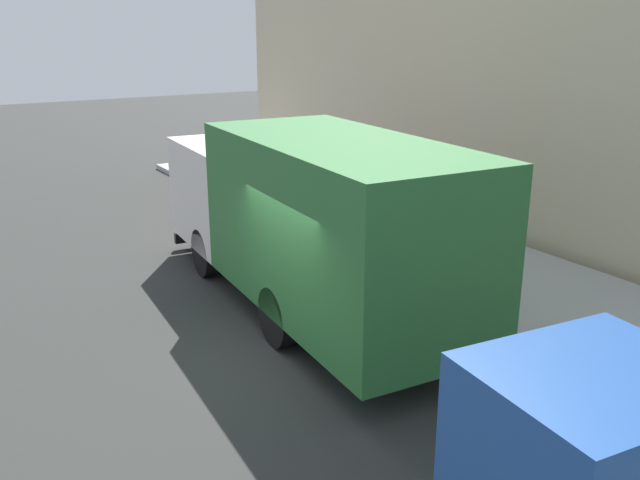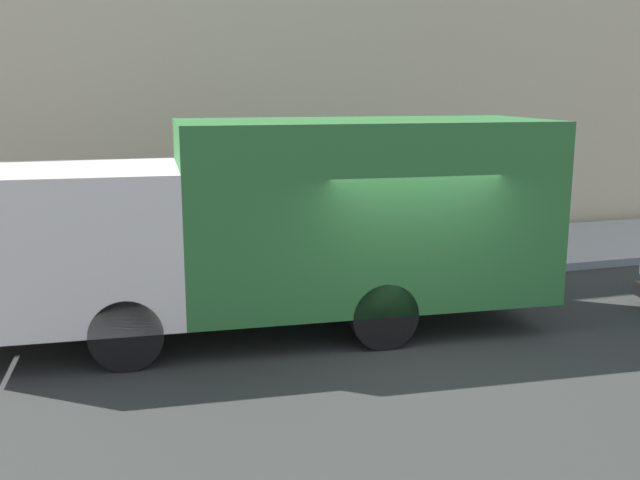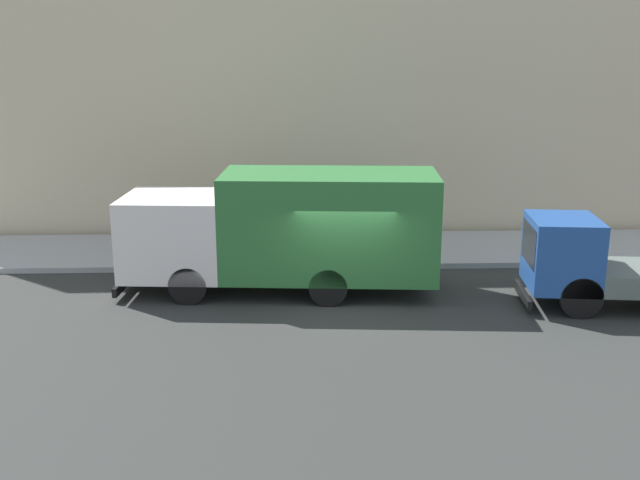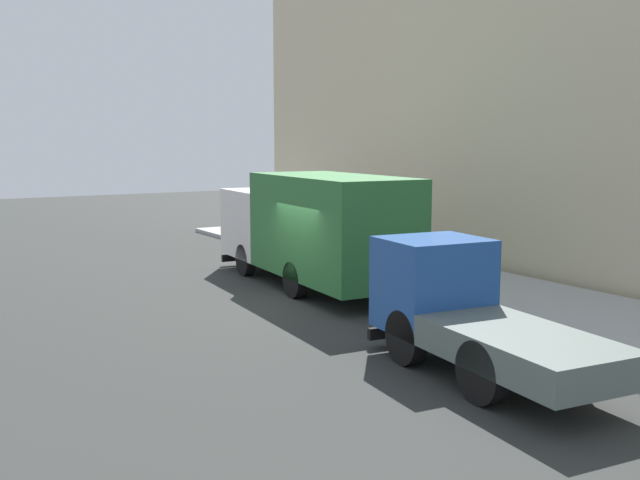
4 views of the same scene
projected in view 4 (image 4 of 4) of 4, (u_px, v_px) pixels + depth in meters
The scene contains 10 objects.
ground at pixel (304, 300), 18.87m from camera, with size 80.00×80.00×0.00m, color #2E302E.
sidewalk at pixel (447, 279), 21.43m from camera, with size 3.90×30.00×0.17m, color #A5A7A7.
building_facade at pixel (512, 87), 21.92m from camera, with size 0.50×30.00×11.58m, color beige.
large_utility_truck at pixel (313, 226), 20.46m from camera, with size 3.12×8.53×3.23m.
small_flatbed_truck at pixel (466, 311), 13.03m from camera, with size 2.46×5.47×2.30m.
pedestrian_walking at pixel (377, 232), 24.65m from camera, with size 0.38×0.38×1.68m.
pedestrian_standing at pixel (354, 224), 26.85m from camera, with size 0.53×0.53×1.71m.
pedestrian_third at pixel (392, 231), 24.45m from camera, with size 0.33×0.33×1.76m.
traffic_cone_orange at pixel (305, 246), 25.11m from camera, with size 0.49×0.49×0.70m, color orange.
street_sign_post at pixel (375, 225), 21.78m from camera, with size 0.44×0.08×2.45m.
Camera 4 is at (-9.33, -15.96, 4.16)m, focal length 40.39 mm.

